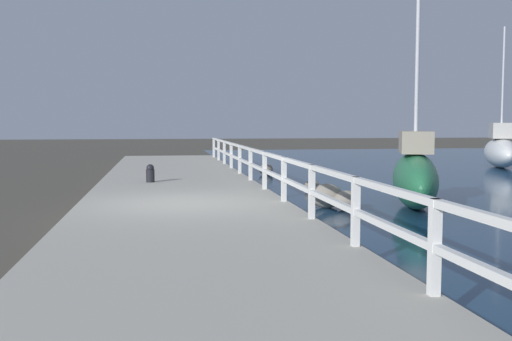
% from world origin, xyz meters
% --- Properties ---
extents(ground_plane, '(120.00, 120.00, 0.00)m').
position_xyz_m(ground_plane, '(0.00, 0.00, 0.00)').
color(ground_plane, '#4C473D').
extents(dock_walkway, '(4.34, 36.00, 0.30)m').
position_xyz_m(dock_walkway, '(0.00, 0.00, 0.15)').
color(dock_walkway, '#B2AD9E').
rests_on(dock_walkway, ground).
extents(railing, '(0.10, 32.50, 0.93)m').
position_xyz_m(railing, '(2.07, -0.00, 0.93)').
color(railing, white).
rests_on(railing, dock_walkway).
extents(boulder_water_edge, '(0.75, 0.67, 0.56)m').
position_xyz_m(boulder_water_edge, '(3.26, 0.92, 0.28)').
color(boulder_water_edge, gray).
rests_on(boulder_water_edge, ground).
extents(boulder_mid_strip, '(0.53, 0.47, 0.40)m').
position_xyz_m(boulder_mid_strip, '(3.44, 9.80, 0.20)').
color(boulder_mid_strip, slate).
rests_on(boulder_mid_strip, ground).
extents(boulder_far_strip, '(0.43, 0.39, 0.32)m').
position_xyz_m(boulder_far_strip, '(3.72, 11.12, 0.16)').
color(boulder_far_strip, gray).
rests_on(boulder_far_strip, ground).
extents(boulder_near_dock, '(0.43, 0.39, 0.32)m').
position_xyz_m(boulder_near_dock, '(3.77, 4.20, 0.16)').
color(boulder_near_dock, slate).
rests_on(boulder_near_dock, ground).
extents(boulder_upstream, '(0.59, 0.53, 0.44)m').
position_xyz_m(boulder_upstream, '(3.59, 0.49, 0.22)').
color(boulder_upstream, gray).
rests_on(boulder_upstream, ground).
extents(mooring_bollard, '(0.23, 0.23, 0.50)m').
position_xyz_m(mooring_bollard, '(-0.75, 4.54, 0.55)').
color(mooring_bollard, black).
rests_on(mooring_bollard, dock_walkway).
extents(sailboat_white, '(3.06, 4.90, 6.04)m').
position_xyz_m(sailboat_white, '(14.18, 11.77, 0.76)').
color(sailboat_white, white).
rests_on(sailboat_white, water_surface).
extents(sailboat_green, '(2.26, 4.07, 6.61)m').
position_xyz_m(sailboat_green, '(5.29, 0.72, 0.74)').
color(sailboat_green, '#236B42').
rests_on(sailboat_green, water_surface).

